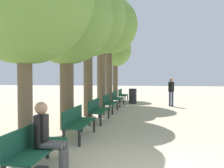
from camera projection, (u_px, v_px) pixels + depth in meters
bench_row_0 at (35, 145)px, 4.44m from camera, size 0.49×1.65×0.84m
bench_row_1 at (77, 120)px, 6.94m from camera, size 0.49×1.65×0.84m
bench_row_2 at (97, 109)px, 9.45m from camera, size 0.49×1.65×0.84m
bench_row_3 at (109, 102)px, 11.95m from camera, size 0.49×1.65×0.84m
bench_row_4 at (117, 97)px, 14.45m from camera, size 0.49×1.65×0.84m
bench_row_5 at (122, 94)px, 16.96m from camera, size 0.49×1.65×0.84m
tree_row_1 at (66, 19)px, 8.06m from camera, size 3.03×3.03×5.14m
tree_row_2 at (88, 19)px, 10.70m from camera, size 3.32×3.32×5.89m
tree_row_3 at (101, 32)px, 13.42m from camera, size 2.29×2.29×5.37m
tree_row_4 at (109, 26)px, 15.71m from camera, size 3.65×3.65×6.78m
tree_row_5 at (115, 51)px, 18.45m from camera, size 2.38×2.38×4.84m
person_seated at (47, 135)px, 4.43m from camera, size 0.59×0.34×1.28m
pedestrian_near at (171, 90)px, 14.26m from camera, size 0.33×0.28×1.63m
trash_bin at (133, 96)px, 15.68m from camera, size 0.49×0.49×0.94m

